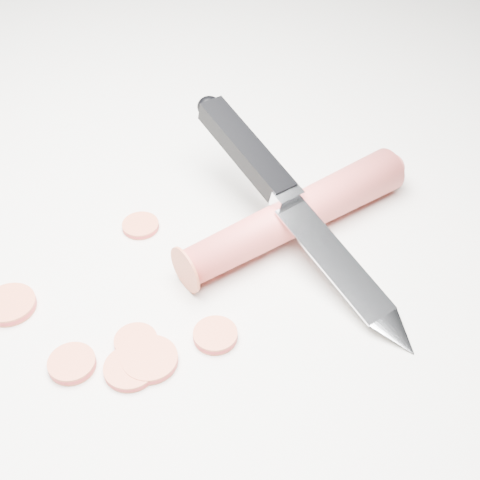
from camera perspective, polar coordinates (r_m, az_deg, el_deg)
The scene contains 10 objects.
ground at distance 0.54m, azimuth -6.81°, elevation -2.60°, with size 2.40×2.40×0.00m, color beige.
carrot at distance 0.56m, azimuth 4.73°, elevation 2.12°, with size 0.03×0.03×0.22m, color #CA433F.
carrot_slice_0 at distance 0.54m, azimuth -19.05°, elevation -5.23°, with size 0.04×0.04×0.01m, color #C35233.
carrot_slice_1 at distance 0.49m, azimuth -14.15°, elevation -10.19°, with size 0.03×0.03×0.01m, color #C35233.
carrot_slice_2 at distance 0.48m, azimuth -9.34°, elevation -10.76°, with size 0.04×0.04×0.01m, color #C35233.
carrot_slice_3 at distance 0.49m, azimuth -2.12°, elevation -8.12°, with size 0.03×0.03×0.01m, color #C35233.
carrot_slice_4 at distance 0.48m, azimuth -7.70°, elevation -10.07°, with size 0.04×0.04×0.01m, color #C35233.
carrot_slice_5 at distance 0.58m, azimuth -8.49°, elevation 1.22°, with size 0.03×0.03×0.01m, color #C35233.
carrot_slice_6 at distance 0.49m, azimuth -8.88°, elevation -8.53°, with size 0.03×0.03×0.01m, color #C35233.
kitchen_knife at distance 0.53m, azimuth 5.07°, elevation 2.69°, with size 0.27×0.11×0.08m, color silver, non-canonical shape.
Camera 1 is at (0.27, -0.26, 0.39)m, focal length 50.00 mm.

